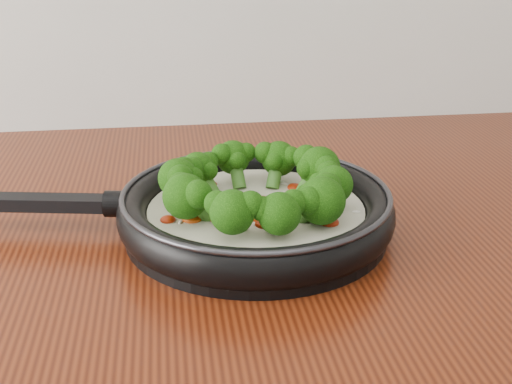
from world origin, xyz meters
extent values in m
cylinder|color=black|center=(-0.04, 1.05, 0.91)|extent=(0.34, 0.34, 0.01)
torus|color=black|center=(-0.04, 1.05, 0.93)|extent=(0.36, 0.36, 0.03)
torus|color=#2D2D33|center=(-0.04, 1.05, 0.95)|extent=(0.35, 0.35, 0.01)
cube|color=black|center=(-0.28, 1.09, 0.93)|extent=(0.18, 0.06, 0.02)
cylinder|color=black|center=(-0.20, 1.08, 0.93)|extent=(0.03, 0.03, 0.03)
cylinder|color=beige|center=(-0.04, 1.05, 0.92)|extent=(0.28, 0.28, 0.02)
ellipsoid|color=#9C2007|center=(-0.05, 1.04, 0.93)|extent=(0.02, 0.02, 0.01)
ellipsoid|color=#9C2007|center=(-0.09, 1.07, 0.93)|extent=(0.02, 0.02, 0.01)
ellipsoid|color=#DC480E|center=(-0.13, 1.10, 0.93)|extent=(0.02, 0.02, 0.01)
ellipsoid|color=#9C2007|center=(0.03, 1.00, 0.93)|extent=(0.03, 0.03, 0.01)
ellipsoid|color=#9C2007|center=(0.01, 1.10, 0.93)|extent=(0.02, 0.02, 0.01)
ellipsoid|color=#DC480E|center=(0.00, 1.03, 0.93)|extent=(0.03, 0.03, 0.01)
ellipsoid|color=#9C2007|center=(-0.10, 1.10, 0.93)|extent=(0.03, 0.03, 0.01)
ellipsoid|color=#9C2007|center=(-0.04, 1.06, 0.93)|extent=(0.02, 0.02, 0.01)
ellipsoid|color=#DC480E|center=(-0.12, 1.03, 0.93)|extent=(0.03, 0.03, 0.01)
ellipsoid|color=#9C2007|center=(-0.09, 1.02, 0.93)|extent=(0.03, 0.03, 0.01)
ellipsoid|color=#9C2007|center=(-0.14, 1.03, 0.93)|extent=(0.02, 0.02, 0.01)
ellipsoid|color=#DC480E|center=(0.03, 1.03, 0.93)|extent=(0.02, 0.02, 0.01)
ellipsoid|color=#9C2007|center=(-0.09, 1.12, 0.93)|extent=(0.03, 0.03, 0.01)
ellipsoid|color=#9C2007|center=(-0.09, 1.12, 0.93)|extent=(0.02, 0.02, 0.01)
ellipsoid|color=#DC480E|center=(-0.07, 1.05, 0.93)|extent=(0.02, 0.02, 0.01)
ellipsoid|color=#9C2007|center=(0.00, 1.08, 0.93)|extent=(0.03, 0.03, 0.01)
ellipsoid|color=#9C2007|center=(-0.04, 1.00, 0.93)|extent=(0.03, 0.03, 0.01)
ellipsoid|color=#DC480E|center=(-0.05, 1.02, 0.93)|extent=(0.03, 0.03, 0.01)
ellipsoid|color=white|center=(-0.03, 0.98, 0.93)|extent=(0.01, 0.01, 0.00)
ellipsoid|color=white|center=(-0.05, 0.94, 0.93)|extent=(0.01, 0.01, 0.00)
ellipsoid|color=white|center=(-0.04, 1.08, 0.93)|extent=(0.01, 0.01, 0.00)
ellipsoid|color=white|center=(-0.01, 1.01, 0.93)|extent=(0.01, 0.01, 0.00)
ellipsoid|color=white|center=(-0.02, 1.03, 0.93)|extent=(0.00, 0.01, 0.00)
ellipsoid|color=white|center=(-0.08, 1.02, 0.93)|extent=(0.01, 0.01, 0.00)
ellipsoid|color=white|center=(-0.08, 1.12, 0.93)|extent=(0.01, 0.01, 0.00)
ellipsoid|color=white|center=(-0.12, 1.06, 0.93)|extent=(0.01, 0.01, 0.00)
ellipsoid|color=white|center=(-0.04, 1.03, 0.93)|extent=(0.01, 0.01, 0.00)
ellipsoid|color=white|center=(-0.07, 1.06, 0.93)|extent=(0.01, 0.01, 0.00)
ellipsoid|color=white|center=(-0.05, 1.06, 0.93)|extent=(0.01, 0.00, 0.00)
ellipsoid|color=white|center=(-0.10, 1.05, 0.93)|extent=(0.01, 0.01, 0.00)
ellipsoid|color=white|center=(-0.11, 1.13, 0.93)|extent=(0.01, 0.01, 0.00)
ellipsoid|color=white|center=(0.00, 1.12, 0.93)|extent=(0.01, 0.01, 0.00)
ellipsoid|color=white|center=(-0.08, 1.03, 0.93)|extent=(0.01, 0.01, 0.00)
ellipsoid|color=white|center=(-0.09, 1.13, 0.93)|extent=(0.01, 0.01, 0.00)
ellipsoid|color=white|center=(0.00, 1.11, 0.93)|extent=(0.01, 0.01, 0.00)
ellipsoid|color=white|center=(0.06, 1.02, 0.93)|extent=(0.01, 0.01, 0.00)
ellipsoid|color=white|center=(-0.05, 1.02, 0.93)|extent=(0.01, 0.00, 0.00)
ellipsoid|color=white|center=(-0.07, 1.05, 0.93)|extent=(0.00, 0.01, 0.00)
ellipsoid|color=white|center=(-0.13, 1.02, 0.93)|extent=(0.01, 0.01, 0.00)
ellipsoid|color=white|center=(-0.01, 1.02, 0.93)|extent=(0.01, 0.01, 0.00)
ellipsoid|color=white|center=(-0.10, 1.08, 0.93)|extent=(0.01, 0.01, 0.00)
ellipsoid|color=white|center=(-0.12, 1.12, 0.93)|extent=(0.01, 0.01, 0.00)
cylinder|color=#47832A|center=(0.02, 1.03, 0.95)|extent=(0.03, 0.02, 0.04)
sphere|color=black|center=(0.04, 1.03, 0.96)|extent=(0.05, 0.05, 0.04)
sphere|color=black|center=(0.04, 1.05, 0.97)|extent=(0.03, 0.03, 0.03)
sphere|color=black|center=(0.03, 1.02, 0.97)|extent=(0.03, 0.03, 0.02)
sphere|color=black|center=(0.02, 1.03, 0.96)|extent=(0.02, 0.02, 0.02)
cylinder|color=#47832A|center=(0.02, 1.08, 0.95)|extent=(0.04, 0.03, 0.04)
sphere|color=black|center=(0.03, 1.08, 0.96)|extent=(0.06, 0.06, 0.05)
sphere|color=black|center=(0.02, 1.10, 0.97)|extent=(0.04, 0.04, 0.03)
sphere|color=black|center=(0.04, 1.06, 0.97)|extent=(0.03, 0.03, 0.03)
sphere|color=black|center=(0.02, 1.08, 0.96)|extent=(0.03, 0.03, 0.02)
cylinder|color=#47832A|center=(-0.01, 1.11, 0.94)|extent=(0.03, 0.03, 0.03)
sphere|color=black|center=(-0.01, 1.12, 0.96)|extent=(0.05, 0.05, 0.04)
sphere|color=black|center=(-0.02, 1.13, 0.97)|extent=(0.03, 0.03, 0.03)
sphere|color=black|center=(0.01, 1.11, 0.97)|extent=(0.03, 0.03, 0.02)
sphere|color=black|center=(-0.01, 1.11, 0.96)|extent=(0.02, 0.02, 0.02)
cylinder|color=#47832A|center=(-0.06, 1.12, 0.95)|extent=(0.02, 0.03, 0.04)
sphere|color=black|center=(-0.06, 1.13, 0.96)|extent=(0.05, 0.05, 0.04)
sphere|color=black|center=(-0.07, 1.12, 0.97)|extent=(0.03, 0.03, 0.03)
sphere|color=black|center=(-0.05, 1.13, 0.97)|extent=(0.03, 0.03, 0.02)
sphere|color=black|center=(-0.06, 1.12, 0.96)|extent=(0.02, 0.02, 0.02)
cylinder|color=#47832A|center=(-0.09, 1.09, 0.94)|extent=(0.03, 0.03, 0.03)
sphere|color=black|center=(-0.11, 1.11, 0.96)|extent=(0.05, 0.05, 0.04)
sphere|color=black|center=(-0.11, 1.09, 0.97)|extent=(0.03, 0.03, 0.03)
sphere|color=black|center=(-0.09, 1.11, 0.96)|extent=(0.03, 0.03, 0.02)
sphere|color=black|center=(-0.09, 1.09, 0.96)|extent=(0.02, 0.02, 0.02)
cylinder|color=#47832A|center=(-0.11, 1.06, 0.95)|extent=(0.04, 0.02, 0.04)
sphere|color=black|center=(-0.13, 1.07, 0.96)|extent=(0.05, 0.05, 0.04)
sphere|color=black|center=(-0.13, 1.05, 0.97)|extent=(0.03, 0.03, 0.03)
sphere|color=black|center=(-0.12, 1.08, 0.97)|extent=(0.03, 0.03, 0.03)
sphere|color=black|center=(-0.11, 1.06, 0.97)|extent=(0.03, 0.03, 0.02)
cylinder|color=#47832A|center=(-0.11, 1.02, 0.95)|extent=(0.04, 0.03, 0.04)
sphere|color=black|center=(-0.12, 1.02, 0.96)|extent=(0.06, 0.06, 0.05)
sphere|color=black|center=(-0.11, 1.00, 0.97)|extent=(0.03, 0.03, 0.03)
sphere|color=black|center=(-0.13, 1.03, 0.97)|extent=(0.03, 0.03, 0.03)
sphere|color=black|center=(-0.11, 1.02, 0.96)|extent=(0.03, 0.03, 0.02)
cylinder|color=#47832A|center=(-0.07, 0.99, 0.94)|extent=(0.03, 0.04, 0.04)
sphere|color=black|center=(-0.08, 0.97, 0.96)|extent=(0.05, 0.05, 0.05)
sphere|color=black|center=(-0.06, 0.97, 0.97)|extent=(0.03, 0.03, 0.03)
sphere|color=black|center=(-0.09, 0.98, 0.97)|extent=(0.03, 0.03, 0.03)
sphere|color=black|center=(-0.07, 0.99, 0.96)|extent=(0.03, 0.03, 0.02)
cylinder|color=#47832A|center=(-0.03, 0.98, 0.94)|extent=(0.02, 0.03, 0.03)
sphere|color=black|center=(-0.03, 0.97, 0.96)|extent=(0.05, 0.05, 0.04)
sphere|color=black|center=(-0.02, 0.98, 0.97)|extent=(0.03, 0.03, 0.03)
sphere|color=black|center=(-0.05, 0.97, 0.96)|extent=(0.03, 0.03, 0.03)
sphere|color=black|center=(-0.03, 0.99, 0.96)|extent=(0.03, 0.03, 0.02)
cylinder|color=#47832A|center=(0.00, 1.00, 0.94)|extent=(0.03, 0.03, 0.03)
sphere|color=black|center=(0.02, 0.99, 0.96)|extent=(0.06, 0.06, 0.05)
sphere|color=black|center=(0.02, 1.01, 0.97)|extent=(0.04, 0.04, 0.03)
sphere|color=black|center=(0.00, 0.98, 0.97)|extent=(0.03, 0.03, 0.03)
sphere|color=black|center=(0.00, 1.00, 0.96)|extent=(0.03, 0.03, 0.03)
camera|label=1|loc=(-0.14, 0.37, 1.23)|focal=47.06mm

